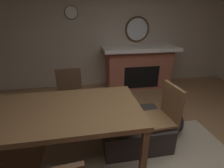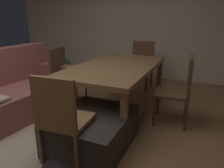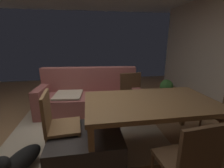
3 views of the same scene
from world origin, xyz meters
name	(u,v)px [view 1 (image 1 of 3)]	position (x,y,z in m)	size (l,w,h in m)	color
wall_back_fireplace_side	(116,36)	(0.00, -3.01, 1.31)	(7.05, 0.12, 2.63)	#B7A893
fireplace	(139,67)	(-0.55, -2.64, 0.54)	(1.89, 0.76, 1.07)	#9E5642
round_wall_mirror	(137,29)	(-0.55, -2.92, 1.47)	(0.65, 0.05, 0.65)	#4C331E
ottoman_coffee_table	(133,130)	(0.20, -0.61, 0.19)	(0.95, 0.79, 0.38)	#2D2826
tv_remote	(147,122)	(0.04, -0.49, 0.40)	(0.05, 0.16, 0.02)	black
dining_table	(65,113)	(1.14, -0.49, 0.67)	(1.87, 1.06, 0.74)	brown
dining_chair_west	(163,113)	(-0.19, -0.49, 0.52)	(0.47, 0.47, 0.93)	brown
dining_chair_south	(70,92)	(1.14, -1.41, 0.52)	(0.48, 0.48, 0.93)	#513823
small_dog	(176,119)	(-0.60, -0.75, 0.19)	(0.46, 0.58, 0.33)	black
wall_clock	(71,12)	(1.09, -2.92, 1.86)	(0.30, 0.03, 0.30)	silver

